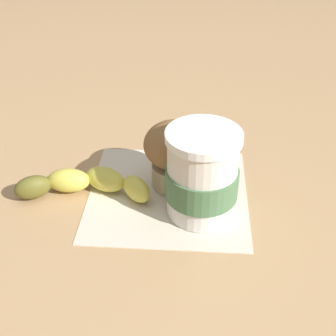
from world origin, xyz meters
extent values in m
plane|color=tan|center=(0.00, 0.00, 0.00)|extent=(3.00, 3.00, 0.00)
cube|color=beige|center=(0.00, 0.00, 0.00)|extent=(0.22, 0.22, 0.00)
cylinder|color=silver|center=(-0.04, 0.03, 0.05)|extent=(0.09, 0.09, 0.11)
cylinder|color=white|center=(-0.04, 0.03, 0.11)|extent=(0.09, 0.09, 0.01)
cylinder|color=#4C754C|center=(-0.04, 0.03, 0.05)|extent=(0.09, 0.09, 0.04)
cylinder|color=beige|center=(-0.01, -0.02, 0.02)|extent=(0.06, 0.06, 0.03)
ellipsoid|color=olive|center=(-0.01, -0.02, 0.06)|extent=(0.08, 0.08, 0.06)
ellipsoid|color=#D6CC4C|center=(0.04, 0.01, 0.02)|extent=(0.05, 0.05, 0.03)
ellipsoid|color=#D6CC4C|center=(0.09, -0.01, 0.02)|extent=(0.07, 0.05, 0.03)
ellipsoid|color=#D6CC4C|center=(0.13, 0.00, 0.02)|extent=(0.06, 0.03, 0.03)
ellipsoid|color=brown|center=(0.18, 0.02, 0.02)|extent=(0.06, 0.04, 0.03)
camera|label=1|loc=(-0.02, 0.50, 0.39)|focal=50.00mm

